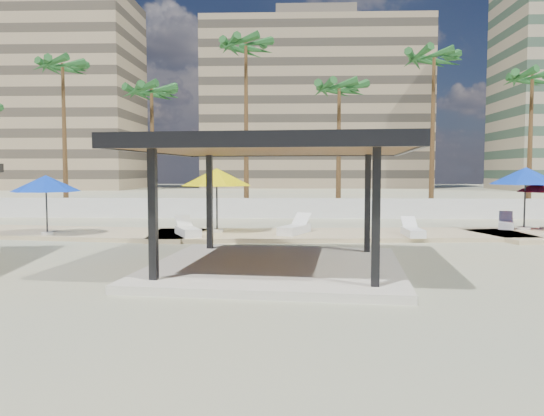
% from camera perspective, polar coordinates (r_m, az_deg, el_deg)
% --- Properties ---
extents(ground, '(200.00, 200.00, 0.00)m').
position_cam_1_polar(ground, '(16.16, 2.23, -6.16)').
color(ground, tan).
rests_on(ground, ground).
extents(promenade, '(44.45, 7.97, 0.24)m').
position_cam_1_polar(promenade, '(23.83, 7.00, -2.75)').
color(promenade, '#C6B284').
rests_on(promenade, ground).
extents(boundary_wall, '(56.00, 0.30, 1.20)m').
position_cam_1_polar(boundary_wall, '(31.99, 2.15, -0.03)').
color(boundary_wall, silver).
rests_on(boundary_wall, ground).
extents(building_west, '(34.00, 16.00, 32.40)m').
position_cam_1_polar(building_west, '(94.63, -24.77, 11.18)').
color(building_west, '#937F60').
rests_on(building_west, ground).
extents(building_mid, '(38.00, 16.00, 30.40)m').
position_cam_1_polar(building_mid, '(94.69, 4.59, 10.91)').
color(building_mid, '#847259').
rests_on(building_mid, ground).
extents(pavilion_central, '(8.06, 8.06, 3.71)m').
position_cam_1_polar(pavilion_central, '(14.99, 0.46, 1.58)').
color(pavilion_central, beige).
rests_on(pavilion_central, ground).
extents(umbrella_b, '(4.05, 4.05, 2.79)m').
position_cam_1_polar(umbrella_b, '(23.20, -5.97, 3.31)').
color(umbrella_b, beige).
rests_on(umbrella_b, promenade).
extents(umbrella_d, '(3.53, 3.53, 2.84)m').
position_cam_1_polar(umbrella_d, '(26.55, 25.62, 3.12)').
color(umbrella_d, beige).
rests_on(umbrella_d, promenade).
extents(umbrella_f, '(3.57, 3.57, 2.50)m').
position_cam_1_polar(umbrella_f, '(24.00, -23.15, 2.43)').
color(umbrella_f, beige).
rests_on(umbrella_f, promenade).
extents(lounger_a, '(1.46, 2.16, 0.79)m').
position_cam_1_polar(lounger_a, '(22.31, -9.07, -2.43)').
color(lounger_a, white).
rests_on(lounger_a, promenade).
extents(lounger_b, '(1.52, 2.28, 0.83)m').
position_cam_1_polar(lounger_b, '(22.68, 2.47, -2.26)').
color(lounger_b, white).
rests_on(lounger_b, promenade).
extents(lounger_c, '(0.66, 1.96, 0.74)m').
position_cam_1_polar(lounger_c, '(22.64, 14.89, -2.45)').
color(lounger_c, white).
rests_on(lounger_c, promenade).
extents(lounger_d, '(1.29, 2.05, 0.74)m').
position_cam_1_polar(lounger_d, '(27.21, 23.85, -1.59)').
color(lounger_d, white).
rests_on(lounger_d, promenade).
extents(palm_b, '(3.00, 3.00, 10.54)m').
position_cam_1_polar(palm_b, '(38.25, -21.59, 13.43)').
color(palm_b, brown).
rests_on(palm_b, ground).
extents(palm_c, '(3.00, 3.00, 8.77)m').
position_cam_1_polar(palm_c, '(35.49, -12.83, 11.66)').
color(palm_c, brown).
rests_on(palm_c, ground).
extents(palm_d, '(3.00, 3.00, 11.80)m').
position_cam_1_polar(palm_d, '(35.75, -2.82, 16.29)').
color(palm_d, brown).
rests_on(palm_d, ground).
extents(palm_e, '(3.00, 3.00, 8.96)m').
position_cam_1_polar(palm_e, '(34.80, 7.24, 12.17)').
color(palm_e, brown).
rests_on(palm_e, ground).
extents(palm_f, '(3.00, 3.00, 10.89)m').
position_cam_1_polar(palm_f, '(36.31, 17.03, 14.58)').
color(palm_f, brown).
rests_on(palm_f, ground).
extents(palm_g, '(3.00, 3.00, 9.52)m').
position_cam_1_polar(palm_g, '(37.68, 26.19, 11.97)').
color(palm_g, brown).
rests_on(palm_g, ground).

